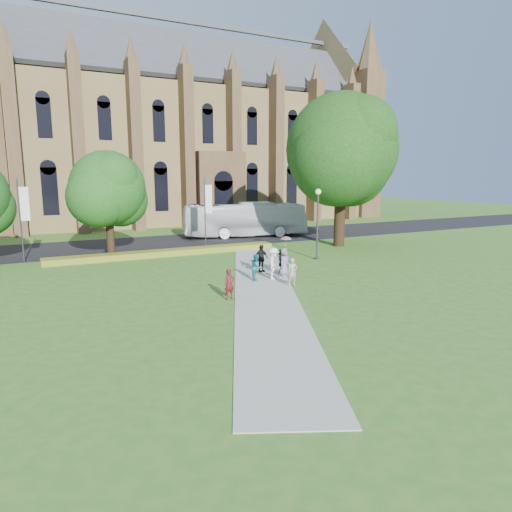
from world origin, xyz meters
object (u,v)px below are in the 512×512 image
large_tree (342,150)px  pedestrian_0 (229,284)px  tour_coach (245,220)px  streetlamp (318,215)px

large_tree → pedestrian_0: (-15.87, -11.72, -7.56)m
pedestrian_0 → tour_coach: bearing=55.1°
pedestrian_0 → streetlamp: bearing=27.9°
large_tree → pedestrian_0: size_ratio=8.60×
streetlamp → tour_coach: 13.89m
tour_coach → pedestrian_0: 23.80m
streetlamp → large_tree: large_tree is taller
large_tree → tour_coach: 12.34m
streetlamp → tour_coach: size_ratio=0.42×
streetlamp → large_tree: 8.73m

